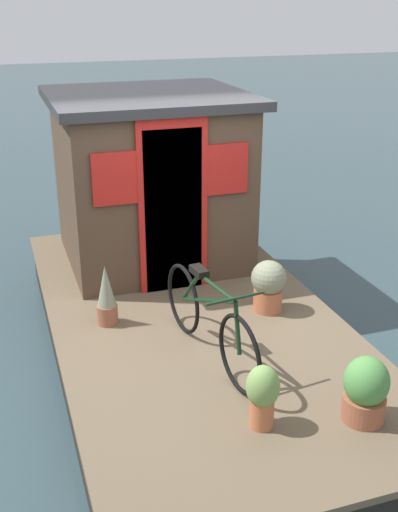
{
  "coord_description": "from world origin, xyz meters",
  "views": [
    {
      "loc": [
        -5.17,
        1.65,
        3.4
      ],
      "look_at": [
        -0.2,
        0.0,
        1.2
      ],
      "focal_mm": 44.05,
      "sensor_mm": 36.0,
      "label": 1
    }
  ],
  "objects_px": {
    "houseboat_cabin": "(150,178)",
    "potted_plant_succulent": "(263,394)",
    "potted_plant_lavender": "(106,296)",
    "bicycle": "(209,320)",
    "potted_plant_geranium": "(268,285)",
    "potted_plant_rosemary": "(366,390)"
  },
  "relations": [
    {
      "from": "houseboat_cabin",
      "to": "potted_plant_lavender",
      "type": "distance_m",
      "value": 1.8
    },
    {
      "from": "potted_plant_succulent",
      "to": "potted_plant_geranium",
      "type": "height_order",
      "value": "potted_plant_geranium"
    },
    {
      "from": "potted_plant_succulent",
      "to": "potted_plant_rosemary",
      "type": "height_order",
      "value": "potted_plant_rosemary"
    },
    {
      "from": "potted_plant_rosemary",
      "to": "potted_plant_succulent",
      "type": "bearing_deg",
      "value": 77.5
    },
    {
      "from": "houseboat_cabin",
      "to": "potted_plant_rosemary",
      "type": "height_order",
      "value": "houseboat_cabin"
    },
    {
      "from": "houseboat_cabin",
      "to": "potted_plant_geranium",
      "type": "xyz_separation_m",
      "value": [
        -1.68,
        -0.74,
        -0.69
      ]
    },
    {
      "from": "bicycle",
      "to": "potted_plant_rosemary",
      "type": "distance_m",
      "value": 1.41
    },
    {
      "from": "bicycle",
      "to": "potted_plant_geranium",
      "type": "height_order",
      "value": "bicycle"
    },
    {
      "from": "houseboat_cabin",
      "to": "potted_plant_geranium",
      "type": "height_order",
      "value": "houseboat_cabin"
    },
    {
      "from": "bicycle",
      "to": "potted_plant_succulent",
      "type": "bearing_deg",
      "value": -176.7
    },
    {
      "from": "potted_plant_rosemary",
      "to": "potted_plant_lavender",
      "type": "bearing_deg",
      "value": 36.52
    },
    {
      "from": "potted_plant_rosemary",
      "to": "potted_plant_geranium",
      "type": "height_order",
      "value": "potted_plant_geranium"
    },
    {
      "from": "potted_plant_rosemary",
      "to": "houseboat_cabin",
      "type": "bearing_deg",
      "value": 11.19
    },
    {
      "from": "houseboat_cabin",
      "to": "potted_plant_succulent",
      "type": "xyz_separation_m",
      "value": [
        -3.32,
        0.05,
        -0.69
      ]
    },
    {
      "from": "houseboat_cabin",
      "to": "potted_plant_rosemary",
      "type": "bearing_deg",
      "value": -168.81
    },
    {
      "from": "potted_plant_rosemary",
      "to": "potted_plant_lavender",
      "type": "relative_size",
      "value": 0.86
    },
    {
      "from": "potted_plant_geranium",
      "to": "potted_plant_succulent",
      "type": "bearing_deg",
      "value": 154.41
    },
    {
      "from": "potted_plant_geranium",
      "to": "potted_plant_rosemary",
      "type": "bearing_deg",
      "value": 178.52
    },
    {
      "from": "potted_plant_succulent",
      "to": "potted_plant_rosemary",
      "type": "bearing_deg",
      "value": -102.5
    },
    {
      "from": "potted_plant_lavender",
      "to": "potted_plant_geranium",
      "type": "bearing_deg",
      "value": -98.36
    },
    {
      "from": "potted_plant_rosemary",
      "to": "potted_plant_lavender",
      "type": "xyz_separation_m",
      "value": [
        2.03,
        1.5,
        0.03
      ]
    },
    {
      "from": "houseboat_cabin",
      "to": "bicycle",
      "type": "relative_size",
      "value": 1.25
    }
  ]
}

